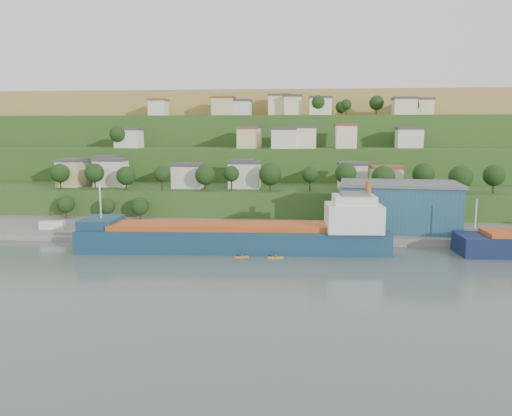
# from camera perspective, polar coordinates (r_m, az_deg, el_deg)

# --- Properties ---
(ground) EXTENTS (500.00, 500.00, 0.00)m
(ground) POSITION_cam_1_polar(r_m,az_deg,el_deg) (112.00, -0.25, -5.81)
(ground) COLOR #43524B
(ground) RESTS_ON ground
(quay) EXTENTS (220.00, 26.00, 4.00)m
(quay) POSITION_cam_1_polar(r_m,az_deg,el_deg) (139.12, 9.12, -3.06)
(quay) COLOR slate
(quay) RESTS_ON ground
(pebble_beach) EXTENTS (40.00, 18.00, 2.40)m
(pebble_beach) POSITION_cam_1_polar(r_m,az_deg,el_deg) (148.17, -21.08, -2.82)
(pebble_beach) COLOR slate
(pebble_beach) RESTS_ON ground
(hillside) EXTENTS (360.00, 211.40, 96.00)m
(hillside) POSITION_cam_1_polar(r_m,az_deg,el_deg) (278.22, 3.10, 2.88)
(hillside) COLOR #284719
(hillside) RESTS_ON ground
(cargo_ship_near) EXTENTS (73.86, 15.44, 18.85)m
(cargo_ship_near) POSITION_cam_1_polar(r_m,az_deg,el_deg) (119.20, -1.48, -3.44)
(cargo_ship_near) COLOR #143A4D
(cargo_ship_near) RESTS_ON ground
(warehouse) EXTENTS (32.76, 22.03, 12.80)m
(warehouse) POSITION_cam_1_polar(r_m,az_deg,el_deg) (139.62, 15.98, 0.27)
(warehouse) COLOR navy
(warehouse) RESTS_ON quay
(caravan) EXTENTS (6.72, 3.89, 2.94)m
(caravan) POSITION_cam_1_polar(r_m,az_deg,el_deg) (146.26, -22.26, -1.96)
(caravan) COLOR silver
(caravan) RESTS_ON pebble_beach
(dinghy) EXTENTS (4.89, 3.39, 0.92)m
(dinghy) POSITION_cam_1_polar(r_m,az_deg,el_deg) (141.00, -19.13, -2.59)
(dinghy) COLOR silver
(dinghy) RESTS_ON pebble_beach
(kayak_orange) EXTENTS (3.25, 1.52, 0.81)m
(kayak_orange) POSITION_cam_1_polar(r_m,az_deg,el_deg) (113.21, -1.66, -5.53)
(kayak_orange) COLOR orange
(kayak_orange) RESTS_ON ground
(kayak_yellow) EXTENTS (3.70, 1.11, 0.91)m
(kayak_yellow) POSITION_cam_1_polar(r_m,az_deg,el_deg) (112.54, 2.26, -5.61)
(kayak_yellow) COLOR gold
(kayak_yellow) RESTS_ON ground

